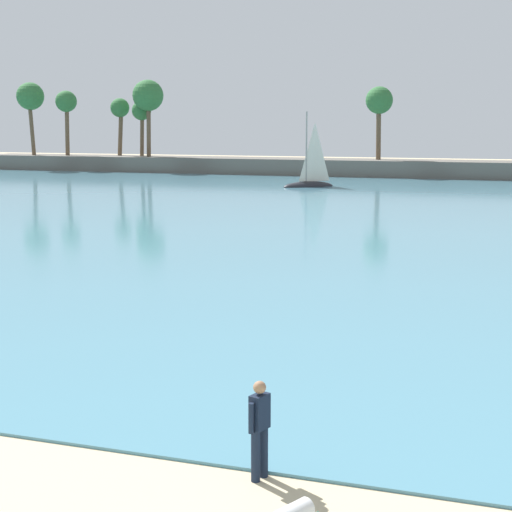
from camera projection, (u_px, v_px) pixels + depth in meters
sea at (432, 191)px, 67.64m from camera, size 220.00×114.01×0.06m
palm_headland at (461, 150)px, 82.70m from camera, size 112.28×6.25×12.29m
person_at_waterline at (260, 427)px, 12.91m from camera, size 0.29×0.53×1.67m
sailboat_near_shore at (310, 180)px, 71.45m from camera, size 4.62×4.41×7.13m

